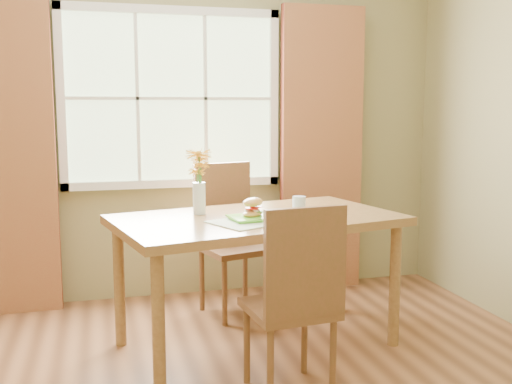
{
  "coord_description": "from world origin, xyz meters",
  "views": [
    {
      "loc": [
        -0.54,
        -2.6,
        1.45
      ],
      "look_at": [
        0.34,
        0.71,
        0.95
      ],
      "focal_mm": 42.0,
      "sensor_mm": 36.0,
      "label": 1
    }
  ],
  "objects_px": {
    "chair_far": "(229,231)",
    "water_glass": "(299,207)",
    "flower_vase": "(199,173)",
    "croissant_sandwich": "(253,208)",
    "dining_table": "(257,230)",
    "chair_near": "(296,294)"
  },
  "relations": [
    {
      "from": "water_glass",
      "to": "flower_vase",
      "type": "height_order",
      "value": "flower_vase"
    },
    {
      "from": "chair_far",
      "to": "chair_near",
      "type": "bearing_deg",
      "value": -104.08
    },
    {
      "from": "dining_table",
      "to": "chair_near",
      "type": "xyz_separation_m",
      "value": [
        0.01,
        -0.71,
        -0.18
      ]
    },
    {
      "from": "chair_near",
      "to": "water_glass",
      "type": "distance_m",
      "value": 0.75
    },
    {
      "from": "dining_table",
      "to": "water_glass",
      "type": "height_order",
      "value": "water_glass"
    },
    {
      "from": "dining_table",
      "to": "croissant_sandwich",
      "type": "xyz_separation_m",
      "value": [
        -0.05,
        -0.11,
        0.15
      ]
    },
    {
      "from": "dining_table",
      "to": "water_glass",
      "type": "distance_m",
      "value": 0.28
    },
    {
      "from": "dining_table",
      "to": "chair_far",
      "type": "bearing_deg",
      "value": 79.83
    },
    {
      "from": "croissant_sandwich",
      "to": "water_glass",
      "type": "bearing_deg",
      "value": -34.81
    },
    {
      "from": "chair_far",
      "to": "dining_table",
      "type": "bearing_deg",
      "value": -103.38
    },
    {
      "from": "water_glass",
      "to": "flower_vase",
      "type": "xyz_separation_m",
      "value": [
        -0.56,
        0.22,
        0.19
      ]
    },
    {
      "from": "croissant_sandwich",
      "to": "flower_vase",
      "type": "distance_m",
      "value": 0.41
    },
    {
      "from": "croissant_sandwich",
      "to": "flower_vase",
      "type": "height_order",
      "value": "flower_vase"
    },
    {
      "from": "chair_far",
      "to": "water_glass",
      "type": "relative_size",
      "value": 8.91
    },
    {
      "from": "chair_far",
      "to": "water_glass",
      "type": "xyz_separation_m",
      "value": [
        0.26,
        -0.74,
        0.28
      ]
    },
    {
      "from": "chair_far",
      "to": "water_glass",
      "type": "height_order",
      "value": "chair_far"
    },
    {
      "from": "croissant_sandwich",
      "to": "flower_vase",
      "type": "bearing_deg",
      "value": 90.72
    },
    {
      "from": "chair_far",
      "to": "croissant_sandwich",
      "type": "bearing_deg",
      "value": -107.65
    },
    {
      "from": "water_glass",
      "to": "croissant_sandwich",
      "type": "bearing_deg",
      "value": -170.58
    },
    {
      "from": "dining_table",
      "to": "flower_vase",
      "type": "height_order",
      "value": "flower_vase"
    },
    {
      "from": "chair_near",
      "to": "chair_far",
      "type": "height_order",
      "value": "chair_far"
    },
    {
      "from": "chair_near",
      "to": "water_glass",
      "type": "xyz_separation_m",
      "value": [
        0.23,
        0.64,
        0.32
      ]
    }
  ]
}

